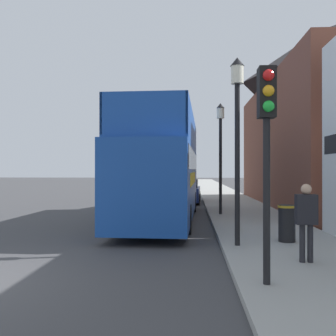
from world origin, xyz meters
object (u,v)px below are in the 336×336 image
lamp_post_nearest (237,116)px  lamp_post_second (220,138)px  litter_bin (287,222)px  pedestrian_nearest (306,215)px  tour_bus (163,174)px  parked_car_ahead_of_bus (186,192)px  traffic_signal (267,125)px

lamp_post_nearest → lamp_post_second: (0.10, 7.01, 0.01)m
lamp_post_nearest → litter_bin: size_ratio=4.89×
pedestrian_nearest → lamp_post_nearest: 3.14m
tour_bus → lamp_post_nearest: bearing=-66.5°
parked_car_ahead_of_bus → pedestrian_nearest: pedestrian_nearest is taller
lamp_post_second → tour_bus: bearing=-153.4°
pedestrian_nearest → lamp_post_second: bearing=97.2°
lamp_post_second → litter_bin: lamp_post_second is taller
tour_bus → lamp_post_nearest: (2.29, -5.81, 1.54)m
parked_car_ahead_of_bus → lamp_post_second: bearing=-74.8°
lamp_post_nearest → lamp_post_second: 7.01m
traffic_signal → lamp_post_nearest: bearing=91.5°
parked_car_ahead_of_bus → traffic_signal: traffic_signal is taller
pedestrian_nearest → lamp_post_second: (-1.11, 8.77, 2.32)m
pedestrian_nearest → traffic_signal: traffic_signal is taller
pedestrian_nearest → tour_bus: bearing=114.8°
tour_bus → pedestrian_nearest: (3.50, -7.57, -0.77)m
pedestrian_nearest → lamp_post_nearest: (-1.21, 1.76, 2.31)m
traffic_signal → lamp_post_nearest: size_ratio=0.76×
litter_bin → parked_car_ahead_of_bus: bearing=102.0°
pedestrian_nearest → traffic_signal: 2.61m
parked_car_ahead_of_bus → lamp_post_nearest: (1.50, -14.08, 2.73)m
tour_bus → parked_car_ahead_of_bus: tour_bus is taller
tour_bus → lamp_post_nearest: 6.43m
traffic_signal → lamp_post_second: lamp_post_second is taller
pedestrian_nearest → traffic_signal: (-1.12, -1.65, 1.69)m
traffic_signal → lamp_post_second: size_ratio=0.76×
parked_car_ahead_of_bus → litter_bin: size_ratio=4.15×
parked_car_ahead_of_bus → lamp_post_nearest: 14.42m
pedestrian_nearest → traffic_signal: size_ratio=0.45×
pedestrian_nearest → litter_bin: bearing=86.0°
lamp_post_nearest → parked_car_ahead_of_bus: bearing=96.1°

